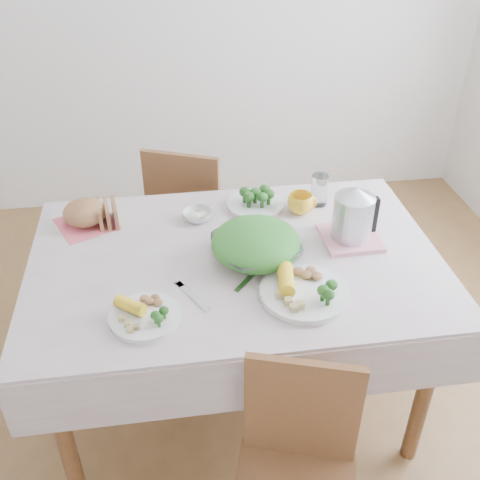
{
  "coord_description": "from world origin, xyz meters",
  "views": [
    {
      "loc": [
        -0.22,
        -1.65,
        1.98
      ],
      "look_at": [
        0.02,
        0.02,
        0.82
      ],
      "focal_mm": 42.0,
      "sensor_mm": 36.0,
      "label": 1
    }
  ],
  "objects": [
    {
      "name": "electric_kettle",
      "position": [
        0.45,
        0.05,
        0.88
      ],
      "size": [
        0.2,
        0.2,
        0.21
      ],
      "primitive_type": "cylinder",
      "rotation": [
        0.0,
        0.0,
        0.37
      ],
      "color": "#B2B5BA",
      "rests_on": "pink_tray"
    },
    {
      "name": "fork_left",
      "position": [
        -0.17,
        -0.2,
        0.76
      ],
      "size": [
        0.11,
        0.17,
        0.0
      ],
      "primitive_type": "cube",
      "rotation": [
        0.0,
        0.0,
        0.52
      ],
      "color": "silver",
      "rests_on": "tablecloth"
    },
    {
      "name": "napkin",
      "position": [
        -0.56,
        0.3,
        0.76
      ],
      "size": [
        0.28,
        0.28,
        0.0
      ],
      "primitive_type": "cube",
      "rotation": [
        0.0,
        0.0,
        0.43
      ],
      "color": "#E75B64",
      "rests_on": "tablecloth"
    },
    {
      "name": "floor",
      "position": [
        0.0,
        0.0,
        0.0
      ],
      "size": [
        3.6,
        3.6,
        0.0
      ],
      "primitive_type": "plane",
      "color": "brown",
      "rests_on": "ground"
    },
    {
      "name": "salad_bowl",
      "position": [
        0.07,
        -0.02,
        0.8
      ],
      "size": [
        0.38,
        0.38,
        0.07
      ],
      "primitive_type": "imported",
      "rotation": [
        0.0,
        0.0,
        0.28
      ],
      "color": "white",
      "rests_on": "tablecloth"
    },
    {
      "name": "fork_right",
      "position": [
        0.03,
        -0.14,
        0.76
      ],
      "size": [
        0.12,
        0.14,
        0.0
      ],
      "primitive_type": "cube",
      "rotation": [
        0.0,
        0.0,
        -0.71
      ],
      "color": "silver",
      "rests_on": "tablecloth"
    },
    {
      "name": "tablecloth",
      "position": [
        0.0,
        0.0,
        0.76
      ],
      "size": [
        1.5,
        1.0,
        0.01
      ],
      "primitive_type": "cube",
      "color": "beige",
      "rests_on": "dining_table"
    },
    {
      "name": "knife",
      "position": [
        0.14,
        -0.22,
        0.76
      ],
      "size": [
        0.19,
        0.1,
        0.0
      ],
      "primitive_type": "cube",
      "rotation": [
        0.0,
        0.0,
        2.02
      ],
      "color": "silver",
      "rests_on": "tablecloth"
    },
    {
      "name": "dinner_plate_left",
      "position": [
        -0.33,
        -0.29,
        0.77
      ],
      "size": [
        0.32,
        0.32,
        0.02
      ],
      "primitive_type": "cylinder",
      "rotation": [
        0.0,
        0.0,
        0.56
      ],
      "color": "white",
      "rests_on": "tablecloth"
    },
    {
      "name": "fruit_bowl",
      "position": [
        -0.12,
        0.27,
        0.78
      ],
      "size": [
        0.16,
        0.16,
        0.04
      ],
      "primitive_type": "imported",
      "rotation": [
        0.0,
        0.0,
        0.43
      ],
      "color": "white",
      "rests_on": "tablecloth"
    },
    {
      "name": "glass_tumbler",
      "position": [
        0.4,
        0.32,
        0.83
      ],
      "size": [
        0.08,
        0.08,
        0.13
      ],
      "primitive_type": "cylinder",
      "rotation": [
        0.0,
        0.0,
        0.2
      ],
      "color": "white",
      "rests_on": "tablecloth"
    },
    {
      "name": "dinner_plate_right",
      "position": [
        0.2,
        -0.26,
        0.77
      ],
      "size": [
        0.41,
        0.41,
        0.02
      ],
      "primitive_type": "cylinder",
      "rotation": [
        0.0,
        0.0,
        -0.5
      ],
      "color": "white",
      "rests_on": "tablecloth"
    },
    {
      "name": "dining_table",
      "position": [
        0.0,
        0.0,
        0.38
      ],
      "size": [
        1.4,
        0.9,
        0.75
      ],
      "primitive_type": "cube",
      "color": "brown",
      "rests_on": "floor"
    },
    {
      "name": "pink_tray",
      "position": [
        0.45,
        0.05,
        0.77
      ],
      "size": [
        0.22,
        0.22,
        0.02
      ],
      "primitive_type": "cube",
      "rotation": [
        0.0,
        0.0,
        0.02
      ],
      "color": "pink",
      "rests_on": "tablecloth"
    },
    {
      "name": "chair_far",
      "position": [
        -0.1,
        0.84,
        0.47
      ],
      "size": [
        0.51,
        0.51,
        0.86
      ],
      "primitive_type": "cube",
      "rotation": [
        0.0,
        0.0,
        2.75
      ],
      "color": "brown",
      "rests_on": "floor"
    },
    {
      "name": "bread_loaf",
      "position": [
        -0.56,
        0.3,
        0.82
      ],
      "size": [
        0.18,
        0.17,
        0.1
      ],
      "primitive_type": "ellipsoid",
      "rotation": [
        0.0,
        0.0,
        0.04
      ],
      "color": "#8E5E37",
      "rests_on": "napkin"
    },
    {
      "name": "yellow_mug",
      "position": [
        0.31,
        0.27,
        0.8
      ],
      "size": [
        0.13,
        0.13,
        0.08
      ],
      "primitive_type": "imported",
      "rotation": [
        0.0,
        0.0,
        0.22
      ],
      "color": "yellow",
      "rests_on": "tablecloth"
    },
    {
      "name": "broccoli_plate",
      "position": [
        0.13,
        0.34,
        0.77
      ],
      "size": [
        0.31,
        0.31,
        0.02
      ],
      "primitive_type": "cylinder",
      "rotation": [
        0.0,
        0.0,
        0.38
      ],
      "color": "beige",
      "rests_on": "tablecloth"
    }
  ]
}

